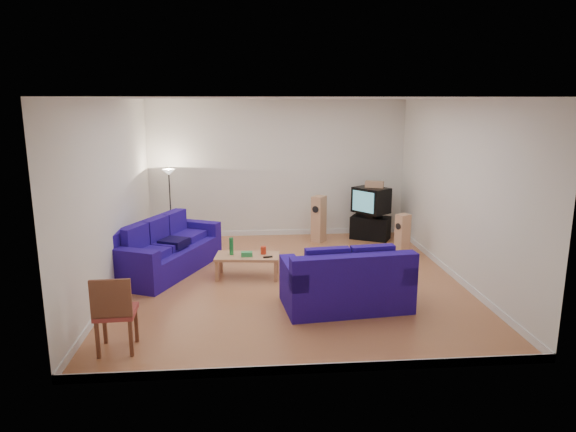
{
  "coord_description": "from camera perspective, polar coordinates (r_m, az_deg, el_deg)",
  "views": [
    {
      "loc": [
        -0.77,
        -8.73,
        3.15
      ],
      "look_at": [
        0.0,
        0.4,
        1.1
      ],
      "focal_mm": 32.0,
      "sensor_mm": 36.0,
      "label": 1
    }
  ],
  "objects": [
    {
      "name": "coffee_table",
      "position": [
        9.4,
        -4.52,
        -4.67
      ],
      "size": [
        1.21,
        0.7,
        0.42
      ],
      "rotation": [
        0.0,
        0.0,
        -0.11
      ],
      "color": "tan",
      "rests_on": "ground"
    },
    {
      "name": "television",
      "position": [
        11.95,
        9.21,
        1.75
      ],
      "size": [
        0.89,
        0.93,
        0.58
      ],
      "rotation": [
        0.0,
        0.0,
        -0.92
      ],
      "color": "black",
      "rests_on": "av_receiver"
    },
    {
      "name": "speaker_right",
      "position": [
        10.86,
        12.6,
        -2.11
      ],
      "size": [
        0.33,
        0.31,
        0.89
      ],
      "rotation": [
        0.0,
        0.0,
        -1.06
      ],
      "color": "tan",
      "rests_on": "ground"
    },
    {
      "name": "av_receiver",
      "position": [
        12.08,
        9.0,
        0.2
      ],
      "size": [
        0.61,
        0.62,
        0.11
      ],
      "primitive_type": "cube",
      "rotation": [
        0.0,
        0.0,
        -0.88
      ],
      "color": "black",
      "rests_on": "tv_stand"
    },
    {
      "name": "bottle",
      "position": [
        9.39,
        -6.31,
        -3.35
      ],
      "size": [
        0.08,
        0.08,
        0.32
      ],
      "primitive_type": "cylinder",
      "rotation": [
        0.0,
        0.0,
        0.06
      ],
      "color": "#197233",
      "rests_on": "coffee_table"
    },
    {
      "name": "sofa_loveseat",
      "position": [
        8.07,
        6.54,
        -7.69
      ],
      "size": [
        2.01,
        1.26,
        0.96
      ],
      "rotation": [
        0.0,
        0.0,
        0.11
      ],
      "color": "navy",
      "rests_on": "ground"
    },
    {
      "name": "tv_stand",
      "position": [
        12.14,
        9.13,
        -1.3
      ],
      "size": [
        0.99,
        0.84,
        0.53
      ],
      "primitive_type": "cube",
      "rotation": [
        0.0,
        0.0,
        -0.5
      ],
      "color": "black",
      "rests_on": "ground"
    },
    {
      "name": "red_canister",
      "position": [
        9.41,
        -2.76,
        -3.82
      ],
      "size": [
        0.12,
        0.12,
        0.14
      ],
      "primitive_type": "cylinder",
      "rotation": [
        0.0,
        0.0,
        0.23
      ],
      "color": "red",
      "rests_on": "coffee_table"
    },
    {
      "name": "tissue_box",
      "position": [
        9.3,
        -4.6,
        -4.24
      ],
      "size": [
        0.2,
        0.11,
        0.08
      ],
      "primitive_type": "cube",
      "rotation": [
        0.0,
        0.0,
        0.01
      ],
      "color": "green",
      "rests_on": "coffee_table"
    },
    {
      "name": "centre_speaker",
      "position": [
        11.93,
        9.58,
        3.49
      ],
      "size": [
        0.44,
        0.31,
        0.14
      ],
      "primitive_type": "cube",
      "rotation": [
        0.0,
        0.0,
        -0.4
      ],
      "color": "tan",
      "rests_on": "television"
    },
    {
      "name": "room",
      "position": [
        8.91,
        0.22,
        2.22
      ],
      "size": [
        6.01,
        6.51,
        3.21
      ],
      "color": "brown",
      "rests_on": "ground"
    },
    {
      "name": "speaker_left",
      "position": [
        11.73,
        3.43,
        -0.31
      ],
      "size": [
        0.38,
        0.4,
        1.06
      ],
      "rotation": [
        0.0,
        0.0,
        -0.64
      ],
      "color": "tan",
      "rests_on": "ground"
    },
    {
      "name": "remote",
      "position": [
        9.21,
        -2.26,
        -4.57
      ],
      "size": [
        0.17,
        0.09,
        0.02
      ],
      "primitive_type": "cube",
      "rotation": [
        0.0,
        0.0,
        0.26
      ],
      "color": "black",
      "rests_on": "coffee_table"
    },
    {
      "name": "floor_lamp",
      "position": [
        11.68,
        -13.06,
        3.66
      ],
      "size": [
        0.29,
        0.29,
        1.69
      ],
      "color": "black",
      "rests_on": "ground"
    },
    {
      "name": "dining_chair",
      "position": [
        6.93,
        -18.73,
        -9.88
      ],
      "size": [
        0.52,
        0.52,
        1.04
      ],
      "rotation": [
        0.0,
        0.0,
        0.04
      ],
      "color": "brown",
      "rests_on": "ground"
    },
    {
      "name": "sofa_three_seat",
      "position": [
        9.99,
        -13.65,
        -4.02
      ],
      "size": [
        1.97,
        2.67,
        0.95
      ],
      "rotation": [
        0.0,
        0.0,
        -2.0
      ],
      "color": "navy",
      "rests_on": "ground"
    }
  ]
}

